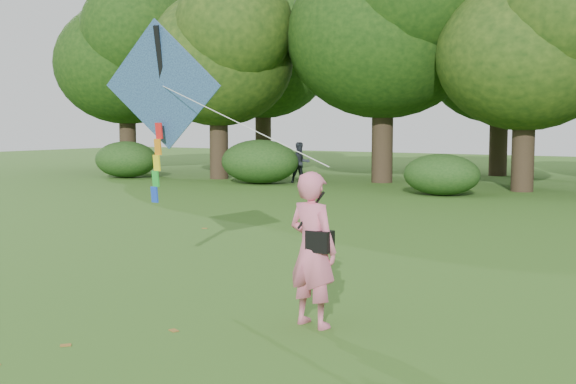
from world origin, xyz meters
The scene contains 7 objects.
ground centered at (0.00, 0.00, 0.00)m, with size 100.00×100.00×0.00m, color #265114.
man_kite_flyer centered at (0.25, 0.88, 0.95)m, with size 0.69×0.45×1.89m, color pink.
bystander_left centered at (-10.72, 18.90, 0.84)m, with size 0.82×0.64×1.69m, color #272C34.
crossbody_bag centered at (0.37, 0.85, 1.07)m, with size 0.43×0.20×0.73m.
flying_kite centered at (-3.26, 2.17, 3.01)m, with size 4.81×1.71×2.91m.
shrub_band centered at (-0.72, 17.60, 0.86)m, with size 39.15×3.22×1.88m.
fallen_leaves centered at (-1.37, 3.54, 0.01)m, with size 10.99×14.45×0.01m.
Camera 1 is at (4.56, -6.60, 2.47)m, focal length 45.00 mm.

